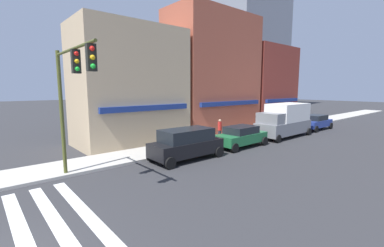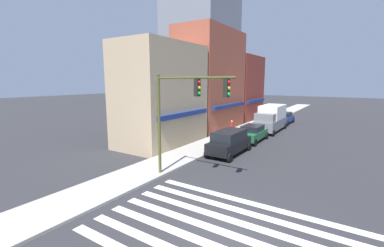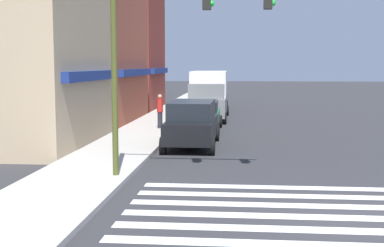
% 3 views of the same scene
% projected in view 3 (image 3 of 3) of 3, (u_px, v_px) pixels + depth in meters
% --- Properties ---
extents(ground_plane, '(200.00, 200.00, 0.00)m').
position_uv_depth(ground_plane, '(358.00, 218.00, 12.08)').
color(ground_plane, '#2D2D30').
extents(sidewalk_left, '(120.00, 3.00, 0.15)m').
position_uv_depth(sidewalk_left, '(37.00, 207.00, 12.76)').
color(sidewalk_left, '#B2ADA3').
rests_on(sidewalk_left, ground_plane).
extents(crosswalk_stripes, '(6.28, 10.80, 0.01)m').
position_uv_depth(crosswalk_stripes, '(358.00, 218.00, 12.08)').
color(crosswalk_stripes, silver).
rests_on(crosswalk_stripes, ground_plane).
extents(storefront_row, '(26.64, 5.30, 11.83)m').
position_uv_depth(storefront_row, '(91.00, 35.00, 31.43)').
color(storefront_row, tan).
rests_on(storefront_row, ground_plane).
extents(traffic_signal, '(0.32, 5.06, 6.23)m').
position_uv_depth(traffic_signal, '(176.00, 28.00, 15.46)').
color(traffic_signal, '#474C1E').
rests_on(traffic_signal, ground_plane).
extents(suv_black, '(4.72, 2.12, 1.94)m').
position_uv_depth(suv_black, '(192.00, 123.00, 22.40)').
color(suv_black, black).
rests_on(suv_black, ground_plane).
extents(sedan_green, '(4.43, 2.02, 1.59)m').
position_uv_depth(sedan_green, '(201.00, 115.00, 27.72)').
color(sedan_green, '#1E6638').
rests_on(sedan_green, ground_plane).
extents(box_truck_grey, '(6.22, 2.42, 3.04)m').
position_uv_depth(box_truck_grey, '(209.00, 94.00, 33.76)').
color(box_truck_grey, slate).
rests_on(box_truck_grey, ground_plane).
extents(sedan_blue, '(4.41, 2.02, 1.59)m').
position_uv_depth(sedan_blue, '(214.00, 100.00, 40.18)').
color(sedan_blue, navy).
rests_on(sedan_blue, ground_plane).
extents(pedestrian_red_jacket, '(0.32, 0.32, 1.77)m').
position_uv_depth(pedestrian_red_jacket, '(160.00, 111.00, 27.85)').
color(pedestrian_red_jacket, '#23232D').
rests_on(pedestrian_red_jacket, sidewalk_left).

